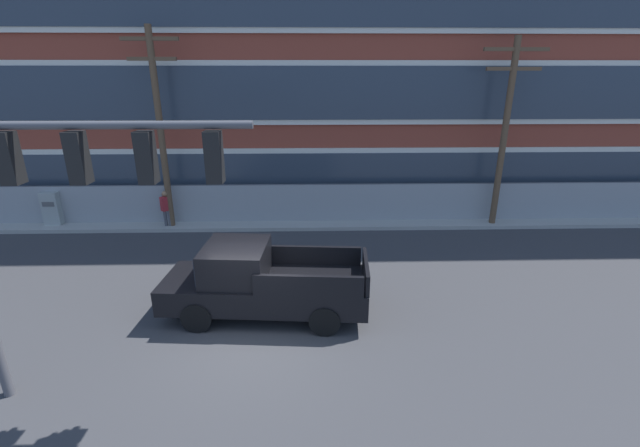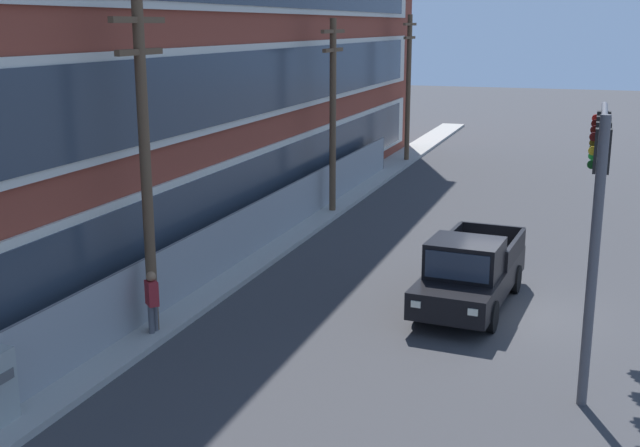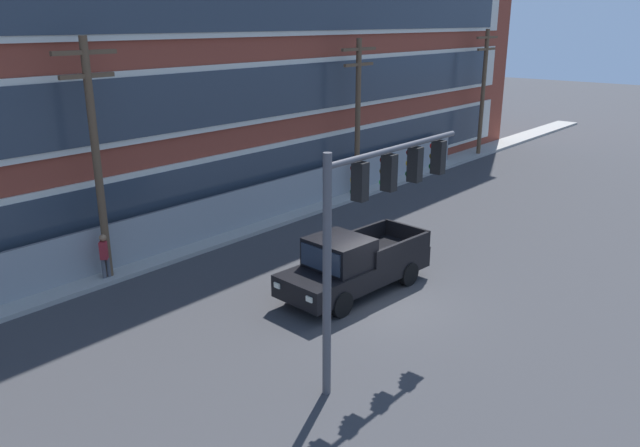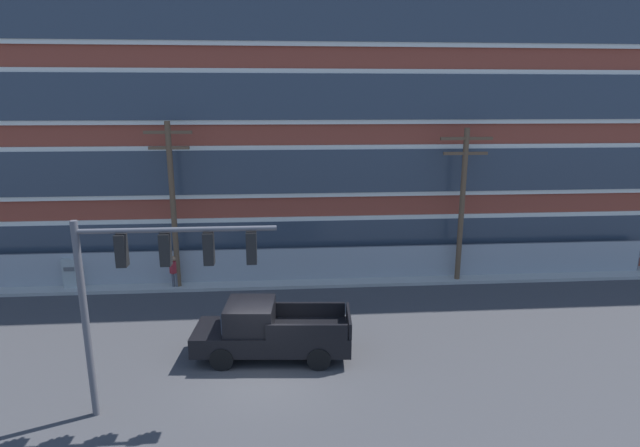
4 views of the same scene
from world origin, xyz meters
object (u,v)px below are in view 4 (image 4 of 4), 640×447
electrical_cabinet (71,274)px  pedestrian_near_cabinet (175,270)px  traffic_signal_mast (150,272)px  pickup_truck_black (269,332)px  utility_pole_near_corner (173,200)px  utility_pole_midblock (462,198)px

electrical_cabinet → pedestrian_near_cabinet: 4.99m
traffic_signal_mast → pickup_truck_black: traffic_signal_mast is taller
utility_pole_near_corner → pedestrian_near_cabinet: utility_pole_near_corner is taller
traffic_signal_mast → pedestrian_near_cabinet: bearing=99.1°
traffic_signal_mast → utility_pole_midblock: 15.89m
traffic_signal_mast → electrical_cabinet: traffic_signal_mast is taller
pickup_truck_black → utility_pole_midblock: (9.30, 6.91, 3.33)m
pickup_truck_black → pedestrian_near_cabinet: bearing=124.1°
traffic_signal_mast → electrical_cabinet: 12.72m
pickup_truck_black → utility_pole_near_corner: bearing=123.1°
traffic_signal_mast → utility_pole_midblock: size_ratio=0.76×
pickup_truck_black → utility_pole_midblock: bearing=36.6°
pickup_truck_black → pedestrian_near_cabinet: pickup_truck_black is taller
utility_pole_near_corner → electrical_cabinet: utility_pole_near_corner is taller
traffic_signal_mast → utility_pole_near_corner: bearing=98.3°
utility_pole_near_corner → utility_pole_midblock: 13.84m
utility_pole_midblock → pedestrian_near_cabinet: utility_pole_midblock is taller
utility_pole_near_corner → pedestrian_near_cabinet: bearing=-153.3°
pickup_truck_black → utility_pole_near_corner: size_ratio=0.71×
utility_pole_midblock → traffic_signal_mast: bearing=-141.2°
utility_pole_midblock → pedestrian_near_cabinet: 14.36m
pickup_truck_black → utility_pole_near_corner: 9.01m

